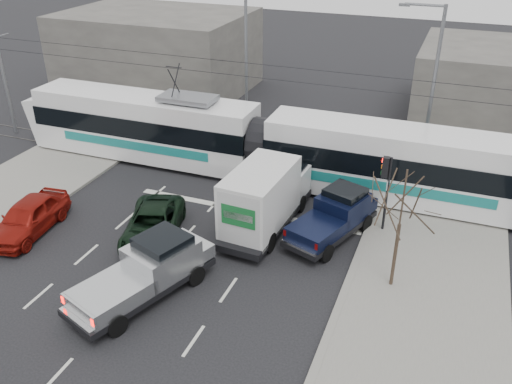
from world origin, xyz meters
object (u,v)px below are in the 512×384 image
(bare_tree, at_px, (403,203))
(street_lamp_far, at_px, (243,53))
(silver_pickup, at_px, (149,270))
(navy_pickup, at_px, (335,215))
(box_truck, at_px, (265,198))
(traffic_signal, at_px, (386,178))
(tram, at_px, (261,144))
(red_car, at_px, (28,217))
(green_car, at_px, (153,225))
(street_lamp_near, at_px, (430,81))

(bare_tree, bearing_deg, street_lamp_far, 131.12)
(silver_pickup, xyz_separation_m, navy_pickup, (5.66, 6.59, -0.03))
(silver_pickup, relative_size, box_truck, 0.96)
(traffic_signal, xyz_separation_m, street_lamp_far, (-10.66, 9.50, 2.37))
(bare_tree, height_order, tram, tram)
(bare_tree, bearing_deg, navy_pickup, 136.14)
(traffic_signal, height_order, navy_pickup, traffic_signal)
(box_truck, xyz_separation_m, red_car, (-9.92, -4.24, -0.80))
(box_truck, height_order, green_car, box_truck)
(bare_tree, relative_size, box_truck, 0.77)
(traffic_signal, bearing_deg, red_car, -158.55)
(bare_tree, relative_size, tram, 0.18)
(tram, xyz_separation_m, silver_pickup, (-0.46, -10.91, -0.94))
(street_lamp_far, bearing_deg, red_car, -105.67)
(street_lamp_far, bearing_deg, traffic_signal, -41.72)
(street_lamp_far, relative_size, box_truck, 1.38)
(traffic_signal, relative_size, tram, 0.13)
(silver_pickup, xyz_separation_m, green_car, (-1.89, 3.42, -0.39))
(traffic_signal, xyz_separation_m, green_car, (-9.42, -4.29, -2.05))
(tram, bearing_deg, street_lamp_near, 28.16)
(traffic_signal, distance_m, box_truck, 5.43)
(bare_tree, height_order, red_car, bare_tree)
(green_car, bearing_deg, bare_tree, -17.43)
(bare_tree, relative_size, street_lamp_near, 0.56)
(bare_tree, xyz_separation_m, green_car, (-10.55, -0.29, -3.10))
(bare_tree, height_order, silver_pickup, bare_tree)
(bare_tree, xyz_separation_m, traffic_signal, (-1.13, 4.00, -1.05))
(street_lamp_far, relative_size, tram, 0.32)
(bare_tree, distance_m, traffic_signal, 4.28)
(street_lamp_near, distance_m, silver_pickup, 17.82)
(bare_tree, relative_size, navy_pickup, 0.93)
(street_lamp_near, xyz_separation_m, street_lamp_far, (-11.50, 2.00, 0.00))
(street_lamp_far, xyz_separation_m, tram, (3.59, -6.30, -3.10))
(traffic_signal, bearing_deg, green_car, -155.53)
(silver_pickup, height_order, box_truck, box_truck)
(navy_pickup, bearing_deg, bare_tree, -24.23)
(navy_pickup, height_order, green_car, navy_pickup)
(green_car, height_order, red_car, red_car)
(street_lamp_far, bearing_deg, green_car, -84.87)
(traffic_signal, relative_size, box_truck, 0.55)
(silver_pickup, xyz_separation_m, red_car, (-7.44, 1.82, -0.29))
(silver_pickup, bearing_deg, bare_tree, 42.82)
(street_lamp_near, height_order, tram, street_lamp_near)
(red_car, bearing_deg, silver_pickup, -20.09)
(street_lamp_far, distance_m, silver_pickup, 17.95)
(silver_pickup, bearing_deg, green_car, 138.62)
(bare_tree, xyz_separation_m, street_lamp_near, (-0.29, 11.50, 1.32))
(bare_tree, distance_m, box_truck, 6.97)
(box_truck, relative_size, red_car, 1.41)
(street_lamp_near, height_order, silver_pickup, street_lamp_near)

